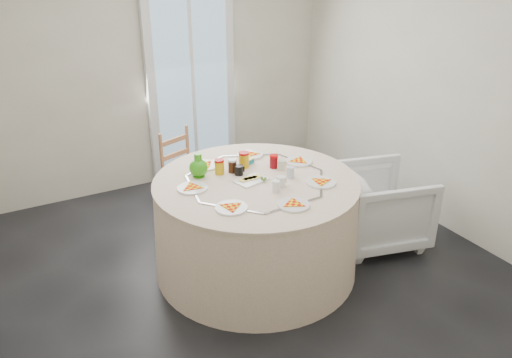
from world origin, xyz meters
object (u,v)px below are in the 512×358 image
armchair (379,202)px  green_pitcher (198,167)px  table (256,227)px  wooden_chair (187,171)px

armchair → green_pitcher: bearing=87.5°
armchair → green_pitcher: green_pitcher is taller
armchair → green_pitcher: size_ratio=4.09×
table → armchair: 1.16m
wooden_chair → armchair: 1.82m
wooden_chair → armchair: bearing=-65.9°
table → green_pitcher: 0.67m
green_pitcher → table: bearing=-27.4°
wooden_chair → green_pitcher: (-0.21, -0.83, 0.40)m
table → wooden_chair: (-0.15, 1.11, 0.09)m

